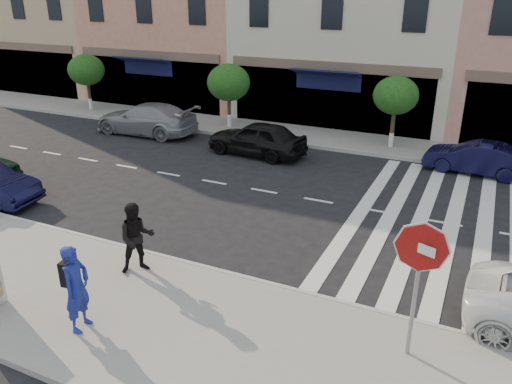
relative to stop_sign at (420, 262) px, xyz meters
name	(u,v)px	position (x,y,z in m)	size (l,w,h in m)	color
ground	(205,239)	(-5.99, 2.62, -2.14)	(120.00, 120.00, 0.00)	black
sidewalk_near	(117,308)	(-5.99, -1.13, -2.06)	(60.00, 4.50, 0.15)	gray
sidewalk_far	(326,138)	(-5.99, 13.62, -2.06)	(60.00, 3.00, 0.15)	gray
building_centre	(358,10)	(-6.49, 19.62, 3.36)	(11.00, 9.00, 11.00)	beige
street_tree_wa	(86,70)	(-19.99, 13.42, 0.19)	(2.00, 2.00, 3.05)	#473323
street_tree_wb	(229,83)	(-10.99, 13.42, 0.17)	(2.10, 2.10, 3.06)	#473323
street_tree_c	(396,96)	(-2.99, 13.42, 0.22)	(1.90, 1.90, 3.04)	#473323
stop_sign	(420,262)	(0.00, 0.00, 0.00)	(0.92, 0.38, 2.76)	gray
photographer	(77,288)	(-6.12, -2.02, -1.06)	(0.68, 0.44, 1.86)	navy
walker	(137,238)	(-6.45, 0.28, -1.10)	(0.86, 0.67, 1.77)	black
car_far_left	(146,119)	(-14.19, 10.92, -1.40)	(2.08, 5.12, 1.49)	gray
car_far_mid	(257,138)	(-7.96, 10.22, -1.42)	(1.70, 4.23, 1.44)	black
car_far_right	(476,158)	(0.51, 11.72, -1.53)	(1.30, 3.72, 1.23)	black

